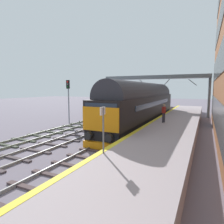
# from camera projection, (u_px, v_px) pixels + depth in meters

# --- Properties ---
(ground_plane) EXTENTS (140.00, 140.00, 0.00)m
(ground_plane) POSITION_uv_depth(u_px,v_px,m) (124.00, 136.00, 16.57)
(ground_plane) COLOR slate
(ground_plane) RESTS_ON ground
(track_main) EXTENTS (2.50, 60.00, 0.15)m
(track_main) POSITION_uv_depth(u_px,v_px,m) (124.00, 136.00, 16.57)
(track_main) COLOR slate
(track_main) RESTS_ON ground
(track_adjacent_west) EXTENTS (2.50, 60.00, 0.15)m
(track_adjacent_west) POSITION_uv_depth(u_px,v_px,m) (88.00, 132.00, 18.10)
(track_adjacent_west) COLOR gray
(track_adjacent_west) RESTS_ON ground
(track_adjacent_far_west) EXTENTS (2.50, 60.00, 0.15)m
(track_adjacent_far_west) POSITION_uv_depth(u_px,v_px,m) (63.00, 129.00, 19.34)
(track_adjacent_far_west) COLOR gray
(track_adjacent_far_west) RESTS_ON ground
(station_platform) EXTENTS (4.00, 44.00, 1.01)m
(station_platform) POSITION_uv_depth(u_px,v_px,m) (167.00, 135.00, 14.98)
(station_platform) COLOR #A4959A
(station_platform) RESTS_ON ground
(diesel_locomotive) EXTENTS (2.74, 19.68, 4.68)m
(diesel_locomotive) POSITION_uv_depth(u_px,v_px,m) (143.00, 103.00, 21.29)
(diesel_locomotive) COLOR black
(diesel_locomotive) RESTS_ON ground
(signal_post_mid) EXTENTS (0.44, 0.22, 4.99)m
(signal_post_mid) POSITION_uv_depth(u_px,v_px,m) (68.00, 96.00, 22.94)
(signal_post_mid) COLOR gray
(signal_post_mid) RESTS_ON ground
(signal_post_far) EXTENTS (0.44, 0.22, 4.39)m
(signal_post_far) POSITION_uv_depth(u_px,v_px,m) (100.00, 97.00, 29.85)
(signal_post_far) COLOR gray
(signal_post_far) RESTS_ON ground
(platform_number_sign) EXTENTS (0.10, 0.44, 2.14)m
(platform_number_sign) POSITION_uv_depth(u_px,v_px,m) (103.00, 123.00, 9.01)
(platform_number_sign) COLOR slate
(platform_number_sign) RESTS_ON station_platform
(waiting_passenger) EXTENTS (0.46, 0.46, 1.64)m
(waiting_passenger) POSITION_uv_depth(u_px,v_px,m) (164.00, 111.00, 17.38)
(waiting_passenger) COLOR #34313A
(waiting_passenger) RESTS_ON station_platform
(overhead_footbridge) EXTENTS (15.78, 2.00, 6.01)m
(overhead_footbridge) POSITION_uv_depth(u_px,v_px,m) (154.00, 79.00, 30.18)
(overhead_footbridge) COLOR slate
(overhead_footbridge) RESTS_ON ground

